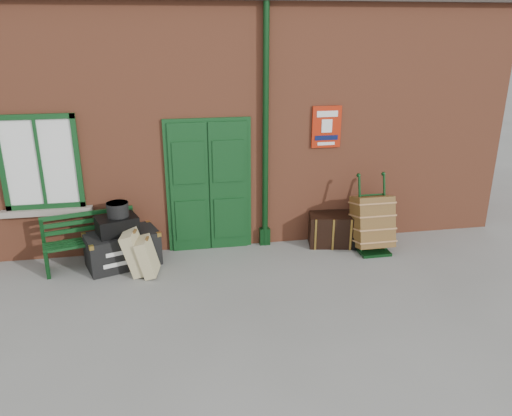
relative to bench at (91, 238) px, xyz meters
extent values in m
plane|color=gray|center=(2.24, -1.16, -0.45)|extent=(80.00, 80.00, 0.00)
cube|color=#9A4E31|center=(2.24, 2.34, 1.55)|extent=(10.00, 4.00, 4.00)
cube|color=#103B18|center=(1.94, 0.30, 0.65)|extent=(1.42, 0.12, 2.32)
cube|color=white|center=(-0.66, 0.29, 1.20)|extent=(1.20, 0.08, 1.50)
cylinder|color=black|center=(2.89, 0.26, 1.55)|extent=(0.10, 0.10, 4.00)
cube|color=#B1220C|center=(3.94, 0.31, 1.60)|extent=(0.50, 0.03, 0.70)
cube|color=#103B18|center=(0.02, -0.07, -0.02)|extent=(1.49, 0.71, 0.04)
cube|color=#103B18|center=(-0.03, 0.14, 0.25)|extent=(1.41, 0.38, 0.38)
cube|color=black|center=(-0.65, -0.23, -0.23)|extent=(0.16, 0.43, 0.43)
cube|color=black|center=(0.69, 0.09, -0.23)|extent=(0.16, 0.43, 0.43)
cube|color=black|center=(0.49, -0.12, -0.17)|extent=(1.25, 0.94, 0.55)
cube|color=black|center=(0.44, -0.12, 0.25)|extent=(0.72, 0.62, 0.28)
cylinder|color=black|center=(0.47, -0.09, 0.49)|extent=(0.42, 0.42, 0.22)
cube|color=tan|center=(0.71, -0.44, -0.09)|extent=(0.44, 0.54, 0.71)
cube|color=tan|center=(0.89, -0.54, -0.14)|extent=(0.37, 0.48, 0.61)
cube|color=black|center=(4.65, -0.43, -0.42)|extent=(0.51, 0.37, 0.05)
cylinder|color=black|center=(4.42, -0.25, 0.21)|extent=(0.04, 0.36, 1.28)
cylinder|color=black|center=(4.86, -0.24, 0.21)|extent=(0.04, 0.36, 1.28)
cylinder|color=black|center=(4.35, -0.23, -0.33)|extent=(0.05, 0.24, 0.24)
cylinder|color=black|center=(4.93, -0.22, -0.33)|extent=(0.05, 0.24, 0.24)
cube|color=brown|center=(4.64, -0.27, 0.08)|extent=(0.63, 0.68, 0.95)
cube|color=black|center=(4.04, 0.08, -0.17)|extent=(0.86, 0.64, 0.56)
camera|label=1|loc=(1.31, -7.67, 3.17)|focal=35.00mm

